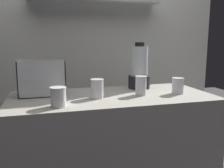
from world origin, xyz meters
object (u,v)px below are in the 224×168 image
(blender_pitcher, at_px, (139,70))
(juice_cup_orange_right, at_px, (178,86))
(juice_cup_pomegranate_left, at_px, (97,89))
(juice_cup_mango_far_left, at_px, (58,98))
(carrot_display_bin, at_px, (42,84))
(juice_cup_carrot_middle, at_px, (141,87))

(blender_pitcher, relative_size, juice_cup_orange_right, 3.18)
(juice_cup_pomegranate_left, bearing_deg, juice_cup_mango_far_left, -149.92)
(carrot_display_bin, bearing_deg, juice_cup_pomegranate_left, -30.10)
(juice_cup_mango_far_left, distance_m, juice_cup_pomegranate_left, 0.30)
(juice_cup_carrot_middle, bearing_deg, juice_cup_mango_far_left, -164.84)
(carrot_display_bin, xyz_separation_m, juice_cup_pomegranate_left, (0.35, -0.20, -0.02))
(juice_cup_mango_far_left, bearing_deg, juice_cup_orange_right, 8.67)
(juice_cup_pomegranate_left, distance_m, juice_cup_orange_right, 0.59)
(carrot_display_bin, distance_m, juice_cup_orange_right, 0.96)
(juice_cup_mango_far_left, bearing_deg, blender_pitcher, 30.78)
(juice_cup_pomegranate_left, height_order, juice_cup_orange_right, juice_cup_pomegranate_left)
(juice_cup_carrot_middle, distance_m, juice_cup_orange_right, 0.28)
(blender_pitcher, relative_size, juice_cup_mango_far_left, 3.16)
(blender_pitcher, distance_m, juice_cup_pomegranate_left, 0.47)
(juice_cup_mango_far_left, relative_size, juice_cup_carrot_middle, 0.86)
(carrot_display_bin, xyz_separation_m, juice_cup_carrot_middle, (0.66, -0.20, -0.02))
(juice_cup_mango_far_left, height_order, juice_cup_carrot_middle, juice_cup_carrot_middle)
(juice_cup_mango_far_left, relative_size, juice_cup_pomegranate_left, 0.91)
(juice_cup_pomegranate_left, bearing_deg, juice_cup_orange_right, -2.17)
(blender_pitcher, xyz_separation_m, juice_cup_orange_right, (0.20, -0.26, -0.10))
(carrot_display_bin, distance_m, juice_cup_mango_far_left, 0.37)
(juice_cup_mango_far_left, bearing_deg, carrot_display_bin, 103.91)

